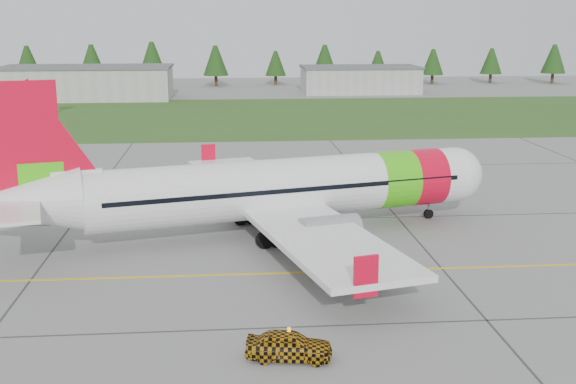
{
  "coord_description": "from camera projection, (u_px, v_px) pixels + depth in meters",
  "views": [
    {
      "loc": [
        -3.16,
        -33.59,
        15.11
      ],
      "look_at": [
        0.86,
        13.63,
        3.75
      ],
      "focal_mm": 45.0,
      "sensor_mm": 36.0,
      "label": 1
    }
  ],
  "objects": [
    {
      "name": "ground",
      "position": [
        294.0,
        327.0,
        36.33
      ],
      "size": [
        320.0,
        320.0,
        0.0
      ],
      "primitive_type": "plane",
      "color": "gray",
      "rests_on": "ground"
    },
    {
      "name": "aircraft",
      "position": [
        272.0,
        189.0,
        51.45
      ],
      "size": [
        37.17,
        34.96,
        11.45
      ],
      "rotation": [
        0.0,
        0.0,
        0.25
      ],
      "color": "white",
      "rests_on": "ground"
    },
    {
      "name": "follow_me_car",
      "position": [
        289.0,
        318.0,
        32.5
      ],
      "size": [
        1.59,
        1.79,
        3.96
      ],
      "primitive_type": "imported",
      "rotation": [
        0.0,
        0.0,
        1.4
      ],
      "color": "orange",
      "rests_on": "ground"
    },
    {
      "name": "grass_strip",
      "position": [
        247.0,
        116.0,
        115.78
      ],
      "size": [
        320.0,
        50.0,
        0.03
      ],
      "primitive_type": "cube",
      "color": "#30561E",
      "rests_on": "ground"
    },
    {
      "name": "taxi_guideline",
      "position": [
        282.0,
        273.0,
        44.08
      ],
      "size": [
        120.0,
        0.25,
        0.02
      ],
      "primitive_type": "cube",
      "color": "gold",
      "rests_on": "ground"
    },
    {
      "name": "hangar_west",
      "position": [
        87.0,
        84.0,
        139.74
      ],
      "size": [
        32.0,
        14.0,
        6.0
      ],
      "primitive_type": "cube",
      "color": "#A8A8A3",
      "rests_on": "ground"
    },
    {
      "name": "hangar_east",
      "position": [
        360.0,
        80.0,
        152.13
      ],
      "size": [
        24.0,
        12.0,
        5.2
      ],
      "primitive_type": "cube",
      "color": "#A8A8A3",
      "rests_on": "ground"
    },
    {
      "name": "treeline",
      "position": [
        239.0,
        64.0,
        168.88
      ],
      "size": [
        160.0,
        8.0,
        10.0
      ],
      "primitive_type": null,
      "color": "#1C3F14",
      "rests_on": "ground"
    }
  ]
}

